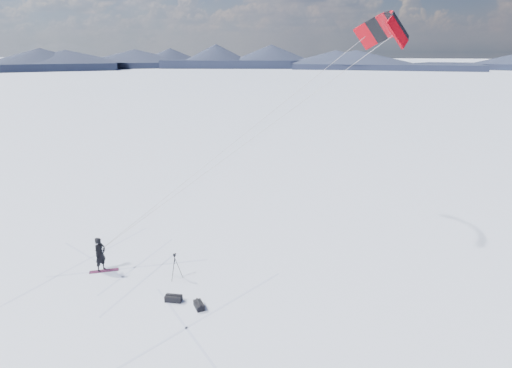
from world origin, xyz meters
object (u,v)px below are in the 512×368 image
(snowkiter, at_px, (102,270))
(snowboard, at_px, (104,271))
(tripod, at_px, (175,263))
(gear_bag_b, at_px, (199,305))
(gear_bag_a, at_px, (173,298))

(snowkiter, height_order, snowboard, snowkiter)
(tripod, height_order, gear_bag_b, tripod)
(snowkiter, relative_size, tripod, 1.35)
(snowboard, xyz_separation_m, tripod, (4.16, 0.40, 0.91))
(gear_bag_b, bearing_deg, snowboard, -145.12)
(snowboard, bearing_deg, gear_bag_b, -45.39)
(snowboard, height_order, gear_bag_a, gear_bag_a)
(gear_bag_a, distance_m, gear_bag_b, 1.43)
(snowboard, relative_size, tripod, 1.07)
(gear_bag_a, bearing_deg, tripod, 105.60)
(gear_bag_b, bearing_deg, gear_bag_a, -136.88)
(gear_bag_a, bearing_deg, snowkiter, 154.17)
(snowkiter, distance_m, snowboard, 0.17)
(snowkiter, xyz_separation_m, gear_bag_b, (6.63, -1.89, 0.15))
(tripod, relative_size, gear_bag_a, 1.70)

